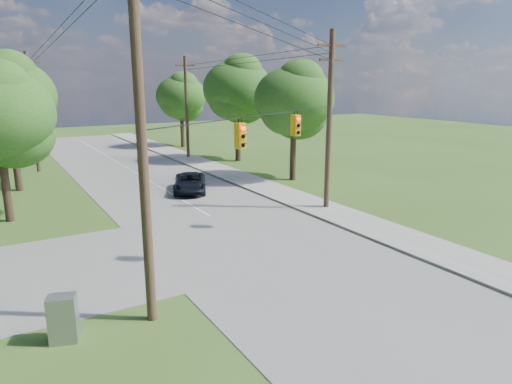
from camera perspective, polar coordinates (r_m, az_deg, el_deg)
ground at (r=17.41m, az=2.47°, el=-12.33°), size 140.00×140.00×0.00m
main_road at (r=22.29m, az=-0.24°, el=-6.29°), size 10.00×100.00×0.03m
sidewalk_east at (r=26.14m, az=12.55°, el=-3.48°), size 2.60×100.00×0.12m
pole_sw at (r=14.12m, az=-14.18°, el=7.57°), size 2.00×0.32×12.00m
pole_ne at (r=27.47m, az=9.15°, el=9.01°), size 2.00×0.32×10.50m
pole_north_e at (r=46.56m, az=-8.67°, el=10.47°), size 2.00×0.32×10.00m
pole_north_w at (r=43.29m, az=-26.17°, el=9.01°), size 2.00×0.32×10.00m
power_lines at (r=26.65m, az=-8.70°, el=16.82°), size 13.93×29.62×4.93m
traffic_signals at (r=20.86m, az=1.87°, el=7.81°), size 4.91×3.27×1.05m
tree_w_mid at (r=36.12m, az=-28.61°, el=10.40°), size 6.40×6.40×9.22m
tree_e_near at (r=35.65m, az=4.77°, el=11.44°), size 6.20×6.20×8.81m
tree_e_mid at (r=44.41m, az=-2.33°, el=12.76°), size 6.60×6.60×9.64m
tree_e_far at (r=54.91m, az=-9.36°, el=11.74°), size 5.80×5.80×8.32m
car_main_north at (r=32.37m, az=-8.26°, el=1.16°), size 3.87×5.17×1.30m
control_cabinet at (r=15.26m, az=-22.96°, el=-14.37°), size 0.96×0.82×1.47m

